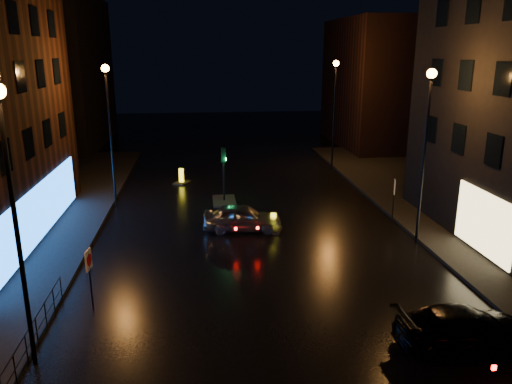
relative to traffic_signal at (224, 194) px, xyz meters
The scene contains 16 objects.
ground 14.06m from the traffic_signal, 85.10° to the right, with size 120.00×120.00×0.00m, color black.
pavement_right 16.35m from the traffic_signal, 21.54° to the right, with size 12.00×44.00×0.15m, color black.
building_far_left 26.50m from the traffic_signal, 125.18° to the left, with size 8.00×16.00×14.00m, color black.
building_far_right 24.83m from the traffic_signal, 48.01° to the left, with size 8.00×14.00×12.00m, color black.
street_lamp_lnear 18.03m from the traffic_signal, 112.42° to the right, with size 0.44×0.44×8.37m.
street_lamp_lfar 8.32m from the traffic_signal, behind, with size 0.44×0.44×8.37m.
street_lamp_rnear 13.06m from the traffic_signal, 41.63° to the right, with size 0.44×0.44×8.37m.
street_lamp_rfar 13.06m from the traffic_signal, 41.63° to the left, with size 0.44×0.44×8.37m.
traffic_signal is the anchor object (origin of this frame).
guard_railing 16.47m from the traffic_signal, 114.39° to the right, with size 0.05×6.04×1.00m.
silver_hatchback 5.21m from the traffic_signal, 82.46° to the right, with size 1.64×4.07×1.39m, color #97999E.
dark_sedan 17.96m from the traffic_signal, 67.72° to the right, with size 1.83×4.51×1.31m, color black.
bollard_near 5.95m from the traffic_signal, 67.39° to the right, with size 1.10×1.31×0.98m.
bollard_far 5.56m from the traffic_signal, 120.01° to the left, with size 1.27×1.47×1.08m.
road_sign_left 13.95m from the traffic_signal, 113.37° to the right, with size 0.13×0.56×2.31m.
road_sign_right 10.28m from the traffic_signal, 26.89° to the right, with size 0.24×0.55×2.34m.
Camera 1 is at (-2.62, -15.82, 9.20)m, focal length 35.00 mm.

